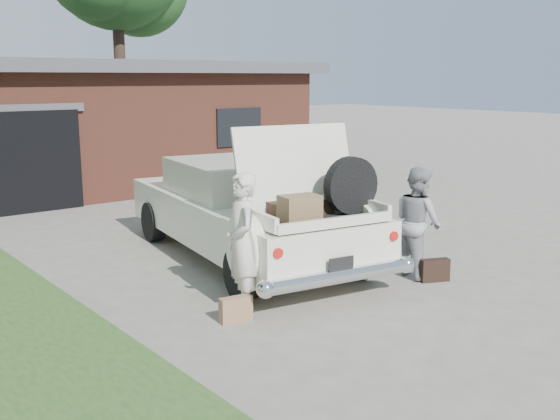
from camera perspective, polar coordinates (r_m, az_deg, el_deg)
ground at (r=8.90m, az=2.43°, el=-7.57°), size 90.00×90.00×0.00m
house at (r=19.00m, az=-18.63°, el=7.20°), size 12.80×7.80×3.30m
sedan at (r=10.54m, az=-2.95°, el=0.03°), size 3.00×5.78×2.26m
woman_left at (r=8.09m, az=-3.33°, el=-2.94°), size 0.64×0.76×1.78m
woman_right at (r=9.83m, az=11.91°, el=-1.01°), size 0.81×0.93×1.63m
suitcase_left at (r=8.00m, az=-3.87°, el=-8.63°), size 0.42×0.19×0.31m
suitcase_right at (r=9.76m, az=13.32°, el=-5.12°), size 0.45×0.30×0.33m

